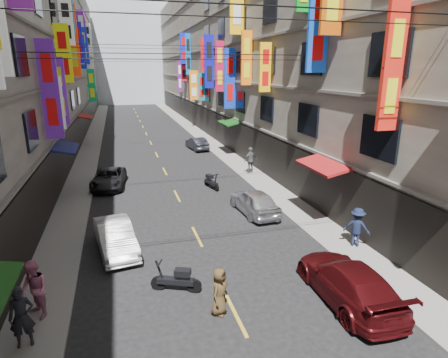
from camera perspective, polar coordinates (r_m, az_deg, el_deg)
sidewalk_left at (r=40.42m, az=-19.63°, el=4.88°), size 2.00×90.00×0.12m
sidewalk_right at (r=41.33m, az=-2.76°, el=6.05°), size 2.00×90.00×0.12m
building_row_left at (r=40.67m, az=-29.77°, el=17.20°), size 10.14×90.00×19.00m
building_row_right at (r=42.46m, az=5.41°, el=19.05°), size 10.14×90.00×19.00m
haze_block at (r=89.76m, az=-14.46°, el=18.15°), size 18.00×8.00×22.00m
shop_signage at (r=32.67m, az=-10.93°, el=18.96°), size 14.00×55.00×12.25m
street_awnings at (r=24.12m, az=-11.12°, el=5.43°), size 13.99×35.20×0.41m
overhead_cables at (r=27.84m, az=-9.84°, el=18.92°), size 14.00×38.04×1.24m
lane_markings at (r=37.51m, az=-10.70°, el=4.63°), size 0.12×80.20×0.01m
scooter_crossing at (r=13.52m, az=-7.21°, el=-14.99°), size 1.70×0.88×1.14m
scooter_far_right at (r=24.29m, az=-1.97°, el=-0.41°), size 0.70×1.77×1.14m
car_left_mid at (r=16.62m, az=-16.23°, el=-8.48°), size 1.98×4.11×1.30m
car_left_far at (r=25.64m, az=-17.14°, el=0.12°), size 2.43×4.49×1.20m
car_right_near at (r=13.51m, az=18.39°, el=-14.61°), size 2.02×4.75×1.37m
car_right_mid at (r=20.07m, az=4.66°, el=-3.43°), size 1.89×4.04×1.34m
car_right_far at (r=36.21m, az=-4.14°, el=5.41°), size 1.73×3.75×1.19m
pedestrian_lnear at (r=12.10m, az=-28.46°, el=-17.99°), size 0.72×0.67×1.78m
pedestrian_lfar at (r=13.08m, az=-26.94°, el=-14.87°), size 1.04×1.10×1.87m
pedestrian_rnear at (r=17.08m, az=19.59°, el=-6.91°), size 1.20×1.17×1.71m
pedestrian_rfar at (r=27.44m, az=4.06°, el=2.89°), size 1.27×0.99×1.91m
pedestrian_crossing at (r=12.20m, az=-0.73°, el=-16.72°), size 0.90×0.93×1.58m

